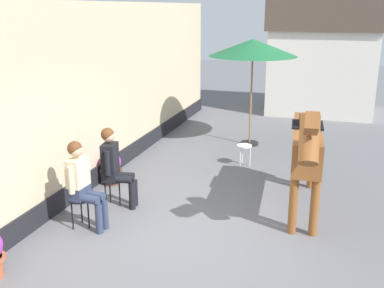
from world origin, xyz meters
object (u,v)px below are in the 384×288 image
at_px(seated_visitor_near, 82,181).
at_px(flower_planter_far, 111,167).
at_px(seated_visitor_far, 114,163).
at_px(cafe_parasol, 253,48).
at_px(saddled_horse_center, 306,145).
at_px(spare_stool_white, 244,148).

relative_size(seated_visitor_near, flower_planter_far, 2.17).
height_order(seated_visitor_near, seated_visitor_far, same).
xyz_separation_m(seated_visitor_near, cafe_parasol, (1.61, 5.22, 1.59)).
distance_m(saddled_horse_center, flower_planter_far, 3.73).
relative_size(seated_visitor_near, cafe_parasol, 0.54).
relative_size(seated_visitor_near, saddled_horse_center, 0.46).
bearing_deg(cafe_parasol, seated_visitor_far, -109.21).
distance_m(seated_visitor_near, cafe_parasol, 5.69).
height_order(seated_visitor_near, saddled_horse_center, saddled_horse_center).
distance_m(flower_planter_far, cafe_parasol, 4.48).
distance_m(saddled_horse_center, cafe_parasol, 4.08).
distance_m(flower_planter_far, spare_stool_white, 2.89).
distance_m(saddled_horse_center, spare_stool_white, 2.53).
distance_m(seated_visitor_far, flower_planter_far, 1.17).
bearing_deg(saddled_horse_center, spare_stool_white, 125.03).
bearing_deg(seated_visitor_near, saddled_horse_center, 27.32).
distance_m(seated_visitor_far, saddled_horse_center, 3.19).
bearing_deg(spare_stool_white, seated_visitor_far, -121.67).
bearing_deg(seated_visitor_near, cafe_parasol, 72.81).
xyz_separation_m(seated_visitor_far, flower_planter_far, (-0.55, 0.93, -0.44)).
bearing_deg(flower_planter_far, seated_visitor_near, -75.78).
relative_size(saddled_horse_center, spare_stool_white, 6.52).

